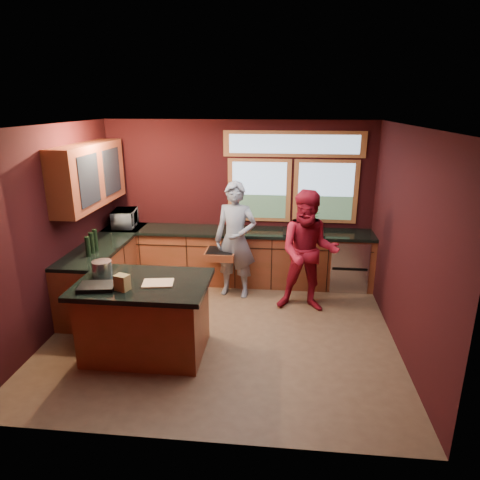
% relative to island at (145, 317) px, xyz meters
% --- Properties ---
extents(floor, '(4.50, 4.50, 0.00)m').
position_rel_island_xyz_m(floor, '(0.86, 0.60, -0.48)').
color(floor, brown).
rests_on(floor, ground).
extents(room_shell, '(4.52, 4.02, 2.71)m').
position_rel_island_xyz_m(room_shell, '(0.27, 0.92, 1.32)').
color(room_shell, black).
rests_on(room_shell, ground).
extents(back_counter, '(4.50, 0.64, 0.93)m').
position_rel_island_xyz_m(back_counter, '(1.06, 2.30, -0.01)').
color(back_counter, brown).
rests_on(back_counter, floor).
extents(left_counter, '(0.64, 2.30, 0.93)m').
position_rel_island_xyz_m(left_counter, '(-1.09, 1.45, -0.01)').
color(left_counter, brown).
rests_on(left_counter, floor).
extents(island, '(1.55, 1.05, 0.95)m').
position_rel_island_xyz_m(island, '(0.00, 0.00, 0.00)').
color(island, brown).
rests_on(island, floor).
extents(person_grey, '(0.74, 0.55, 1.83)m').
position_rel_island_xyz_m(person_grey, '(0.90, 1.79, 0.44)').
color(person_grey, slate).
rests_on(person_grey, floor).
extents(person_red, '(0.92, 0.74, 1.81)m').
position_rel_island_xyz_m(person_red, '(2.00, 1.38, 0.42)').
color(person_red, maroon).
rests_on(person_red, floor).
extents(microwave, '(0.44, 0.58, 0.29)m').
position_rel_island_xyz_m(microwave, '(-1.06, 2.30, 0.60)').
color(microwave, '#999999').
rests_on(microwave, left_counter).
extents(potted_plant, '(0.37, 0.32, 0.41)m').
position_rel_island_xyz_m(potted_plant, '(2.04, 2.35, 0.66)').
color(potted_plant, '#999999').
rests_on(potted_plant, back_counter).
extents(paper_towel, '(0.12, 0.12, 0.28)m').
position_rel_island_xyz_m(paper_towel, '(0.79, 2.30, 0.59)').
color(paper_towel, silver).
rests_on(paper_towel, back_counter).
extents(cutting_board, '(0.38, 0.30, 0.02)m').
position_rel_island_xyz_m(cutting_board, '(0.20, -0.05, 0.48)').
color(cutting_board, tan).
rests_on(cutting_board, island).
extents(stock_pot, '(0.24, 0.24, 0.18)m').
position_rel_island_xyz_m(stock_pot, '(-0.55, 0.15, 0.56)').
color(stock_pot, silver).
rests_on(stock_pot, island).
extents(paper_bag, '(0.18, 0.16, 0.18)m').
position_rel_island_xyz_m(paper_bag, '(-0.15, -0.25, 0.56)').
color(paper_bag, brown).
rests_on(paper_bag, island).
extents(black_tray, '(0.44, 0.35, 0.05)m').
position_rel_island_xyz_m(black_tray, '(-0.45, -0.25, 0.49)').
color(black_tray, black).
rests_on(black_tray, island).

